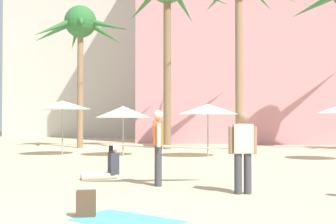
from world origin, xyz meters
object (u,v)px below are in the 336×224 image
Objects in this scene: cafe_umbrella_5 at (123,112)px; person_mid_left at (243,149)px; person_near_right at (159,145)px; cafe_umbrella_1 at (63,105)px; person_far_right at (107,166)px; palm_tree_left at (80,29)px; beach_towel at (127,221)px; backpack at (86,204)px; cafe_umbrella_2 at (208,109)px.

cafe_umbrella_5 reaches higher than person_mid_left.
person_near_right is 2.16m from person_mid_left.
cafe_umbrella_1 is 2.46× the size of person_far_right.
beach_towel is at bearing -64.39° from palm_tree_left.
beach_towel is 3.37m from person_mid_left.
palm_tree_left reaches higher than person_near_right.
cafe_umbrella_5 is 11.89m from backpack.
person_mid_left is (1.62, 2.81, 0.93)m from beach_towel.
cafe_umbrella_2 is 7.70m from person_far_right.
beach_towel is at bearing 80.54° from person_far_right.
cafe_umbrella_5 reaches higher than person_near_right.
palm_tree_left is 15.69m from person_near_right.
person_far_right is 3.96m from person_mid_left.
person_mid_left is (2.34, 2.68, 0.73)m from backpack.
person_far_right is (-1.58, 0.77, -0.62)m from person_near_right.
cafe_umbrella_2 is at bearing 3.61° from cafe_umbrella_5.
palm_tree_left is 19.21m from beach_towel.
beach_towel is (0.12, -11.73, -1.99)m from cafe_umbrella_2.
person_near_right is at bearing -91.63° from cafe_umbrella_2.
cafe_umbrella_2 is at bearing 175.02° from person_mid_left.
cafe_umbrella_5 is (-3.63, -0.23, -0.10)m from cafe_umbrella_2.
cafe_umbrella_1 reaches higher than cafe_umbrella_2.
cafe_umbrella_5 is at bearing -108.46° from person_far_right.
person_far_right is at bearing 137.76° from person_near_right.
palm_tree_left is 4.67× the size of person_mid_left.
cafe_umbrella_5 is 5.64× the size of backpack.
cafe_umbrella_1 is 13.20m from beach_towel.
cafe_umbrella_5 is 7.46m from person_far_right.
palm_tree_left reaches higher than cafe_umbrella_1.
person_near_right is at bearing -129.76° from person_mid_left.
cafe_umbrella_5 is 1.51× the size of beach_towel.
person_far_right is (-1.81, -7.29, -1.68)m from cafe_umbrella_2.
backpack is (3.03, -11.37, -1.69)m from cafe_umbrella_5.
cafe_umbrella_5 is at bearing 97.10° from person_near_right.
cafe_umbrella_5 is at bearing -164.34° from person_mid_left.
person_near_right is at bearing 95.43° from beach_towel.
beach_towel is at bearing -100.92° from person_near_right.
beach_towel is 0.54× the size of person_near_right.
beach_towel is 1.56× the size of person_far_right.
cafe_umbrella_5 reaches higher than beach_towel.
person_mid_left is at bearing -58.30° from cafe_umbrella_5.
cafe_umbrella_1 is 6.36m from cafe_umbrella_2.
beach_towel is 4.85m from person_far_right.
palm_tree_left reaches higher than cafe_umbrella_5.
cafe_umbrella_2 is at bearing -21.10° from backpack.
palm_tree_left is at bearing 115.61° from beach_towel.
cafe_umbrella_2 is 9.15m from person_mid_left.
cafe_umbrella_2 reaches higher than person_near_right.
backpack is (7.08, -16.13, -6.43)m from palm_tree_left.
person_mid_left is at bearing -55.00° from palm_tree_left.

